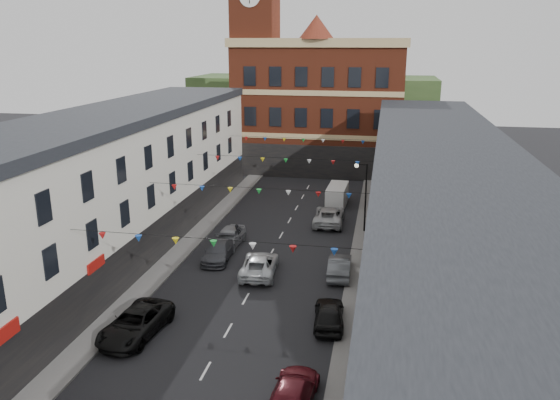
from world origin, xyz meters
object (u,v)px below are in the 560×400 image
Objects in this scene: street_lamp at (363,188)px; car_right_f at (329,215)px; car_right_e at (340,266)px; moving_car at (259,265)px; car_right_c at (293,392)px; car_right_d at (329,314)px; pedestrian at (237,235)px; car_left_d at (218,251)px; car_left_c at (136,323)px; white_van at (337,196)px; car_left_e at (229,237)px.

street_lamp is 1.09× the size of car_right_f.
car_right_e reaches higher than moving_car.
moving_car reaches higher than car_right_c.
car_right_d is 14.15m from pedestrian.
car_left_d is 3.15m from pedestrian.
car_right_e is at bearing -177.32° from moving_car.
car_right_f is (7.20, 9.87, 0.10)m from car_left_d.
car_right_f reaches higher than car_right_e.
car_left_c is 28.25m from white_van.
street_lamp reaches higher than car_left_c.
car_left_d is at bearing -59.00° from car_right_c.
car_right_f is 5.67m from white_van.
car_right_c is 14.45m from car_right_e.
car_right_e is at bearing -21.54° from car_left_e.
car_right_c is (9.51, -4.32, -0.07)m from car_left_c.
car_right_e is at bearing -96.42° from street_lamp.
car_right_c is at bearing -63.16° from car_left_e.
street_lamp is 1.31× the size of car_left_d.
pedestrian is at bearing -152.40° from street_lamp.
car_right_c is at bearing 78.47° from car_right_d.
street_lamp is 1.31× the size of car_right_c.
pedestrian is at bearing -116.56° from white_van.
car_left_d is 4.11m from moving_car.
street_lamp is 12.46m from moving_car.
white_van is (8.63, 26.89, 0.28)m from car_left_c.
street_lamp is at bearing 16.27° from pedestrian.
car_right_f reaches higher than moving_car.
car_left_e is at bearing -26.07° from car_right_e.
car_right_f is at bearing -89.94° from white_van.
car_left_c reaches higher than car_right_d.
car_left_e is 0.98× the size of car_right_c.
pedestrian is at bearing 44.33° from car_right_f.
car_right_d is 0.91× the size of white_van.
white_van reaches higher than pedestrian.
car_left_d is at bearing -47.33° from car_right_d.
car_left_d is 9.19m from car_right_e.
car_left_e is 20.30m from car_right_c.
car_right_e is at bearing -38.37° from pedestrian.
car_right_c is at bearing -79.08° from pedestrian.
street_lamp is 22.75m from car_left_c.
car_left_e is 0.98× the size of white_van.
white_van is at bearing 78.09° from car_left_c.
car_right_c is at bearing 90.94° from car_right_f.
pedestrian is (1.83, 14.44, 0.14)m from car_left_c.
car_left_d is 0.91× the size of moving_car.
car_left_d is 0.83× the size of car_right_f.
pedestrian is (-2.98, 5.10, 0.17)m from moving_car.
car_left_c is at bearing 57.58° from moving_car.
moving_car is 17.96m from white_van.
car_right_e is 0.94× the size of white_van.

